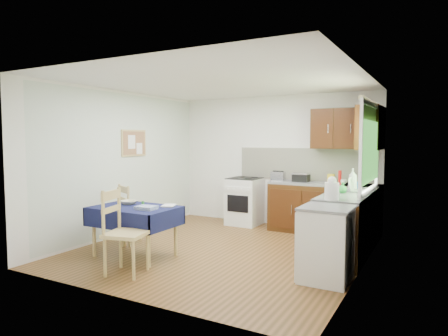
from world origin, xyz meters
The scene contains 33 objects.
floor centered at (0.00, 0.00, 0.00)m, with size 4.20×4.20×0.00m, color #4D3414.
ceiling centered at (0.00, 0.00, 2.50)m, with size 4.00×4.20×0.02m, color white.
wall_back centered at (0.00, 2.10, 1.25)m, with size 4.00×0.02×2.50m, color white.
wall_front centered at (0.00, -2.10, 1.25)m, with size 4.00×0.02×2.50m, color white.
wall_left centered at (-2.00, 0.00, 1.25)m, with size 0.02×4.20×2.50m, color silver.
wall_right centered at (2.00, 0.00, 1.25)m, with size 0.02×4.20×2.50m, color white.
base_cabinets centered at (1.36, 1.26, 0.43)m, with size 1.90×2.30×0.86m.
worktop_back centered at (1.05, 1.80, 0.88)m, with size 1.90×0.60×0.04m, color slate.
worktop_right centered at (1.70, 0.65, 0.88)m, with size 0.60×1.70×0.04m, color slate.
worktop_corner centered at (1.70, 1.80, 0.88)m, with size 0.60×0.60×0.04m, color slate.
splashback centered at (0.65, 2.08, 1.20)m, with size 2.70×0.02×0.60m, color white.
upper_cabinets centered at (1.52, 1.80, 1.85)m, with size 1.20×0.85×0.70m.
stove centered at (-0.50, 1.80, 0.46)m, with size 0.60×0.61×0.92m.
window centered at (1.97, 0.70, 1.65)m, with size 0.04×1.48×1.26m.
fridge centered at (1.70, -0.55, 0.44)m, with size 0.58×0.60×0.89m.
corkboard centered at (-1.97, 0.30, 1.60)m, with size 0.04×0.62×0.47m.
dining_table centered at (-0.94, -0.87, 0.61)m, with size 1.18×0.80×0.71m.
chair_far centered at (-1.45, -0.36, 0.50)m, with size 0.56×0.56×0.95m.
chair_near centered at (-0.59, -1.50, 0.56)m, with size 0.57×0.57×1.06m.
toaster centered at (0.22, 1.73, 0.99)m, with size 0.24×0.15×0.19m.
sandwich_press centered at (0.63, 1.82, 0.98)m, with size 0.28×0.24×0.16m.
sauce_bottle centered at (1.34, 1.71, 1.02)m, with size 0.05×0.05×0.24m, color red.
yellow_packet centered at (1.14, 1.92, 0.98)m, with size 0.11×0.08×0.15m, color yellow.
dish_rack centered at (1.71, 0.90, 0.92)m, with size 0.44×0.34×0.21m.
kettle centered at (1.65, -0.10, 1.03)m, with size 0.18×0.18×0.30m.
cup centered at (1.40, 1.73, 0.94)m, with size 0.11×0.11×0.09m, color silver.
soap_bottle_a centered at (1.70, 0.96, 1.07)m, with size 0.13×0.13×0.33m, color white.
soap_bottle_b centered at (1.69, 1.20, 0.98)m, with size 0.08×0.08×0.17m, color blue.
soap_bottle_c centered at (1.63, 0.62, 0.98)m, with size 0.12×0.12×0.15m, color #268E38.
plate_bowl centered at (-1.15, -0.75, 0.74)m, with size 0.24×0.24×0.06m, color beige.
book centered at (-0.63, -0.64, 0.72)m, with size 0.18×0.25×0.02m, color white.
spice_jar centered at (-0.83, -0.82, 0.75)m, with size 0.04×0.04×0.08m, color #248529.
tea_towel centered at (-0.66, -0.96, 0.74)m, with size 0.27×0.21×0.05m, color #294697.
Camera 1 is at (2.86, -5.17, 1.68)m, focal length 32.00 mm.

